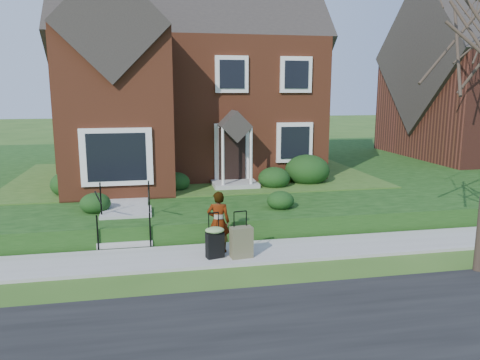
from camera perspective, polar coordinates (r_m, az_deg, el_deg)
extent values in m
plane|color=#2D5119|center=(11.78, -1.63, -9.21)|extent=(120.00, 120.00, 0.00)
cube|color=#9E9B93|center=(11.76, -1.63, -9.03)|extent=(60.00, 1.60, 0.08)
cube|color=#13370F|center=(22.88, 3.76, 1.48)|extent=(44.00, 20.00, 0.60)
cube|color=#9E9B93|center=(16.29, -13.29, -1.50)|extent=(1.20, 6.00, 0.06)
cube|color=brown|center=(21.00, -6.23, 8.82)|extent=(10.00, 8.00, 5.40)
cube|color=brown|center=(16.16, -14.76, 7.91)|extent=(3.60, 2.40, 5.40)
cube|color=white|center=(15.13, -14.78, 2.77)|extent=(2.20, 0.30, 1.80)
cube|color=black|center=(17.28, -0.98, 2.94)|extent=(1.00, 0.12, 2.10)
cube|color=black|center=(17.81, 6.66, 4.57)|extent=(1.40, 0.10, 1.50)
cube|color=#9E9B93|center=(12.55, -13.83, -7.50)|extent=(1.40, 0.30, 0.15)
cube|color=#9E9B93|center=(12.79, -13.81, -6.44)|extent=(1.40, 0.30, 0.15)
cube|color=#9E9B93|center=(13.04, -13.78, -5.42)|extent=(1.40, 0.30, 0.15)
cube|color=#9E9B93|center=(13.29, -13.75, -4.44)|extent=(1.40, 0.30, 0.15)
cube|color=#9E9B93|center=(13.82, -13.66, -3.84)|extent=(1.40, 0.80, 0.15)
cylinder|color=black|center=(12.35, -16.97, -6.15)|extent=(0.04, 0.04, 0.90)
cylinder|color=black|center=(13.35, -16.61, -2.18)|extent=(0.04, 0.04, 0.90)
cylinder|color=black|center=(12.28, -10.90, -5.96)|extent=(0.04, 0.04, 0.90)
cylinder|color=black|center=(13.29, -11.03, -1.99)|extent=(0.04, 0.04, 0.90)
ellipsoid|color=black|center=(16.63, -20.00, -0.13)|extent=(1.29, 1.29, 0.91)
ellipsoid|color=black|center=(16.53, -7.84, -0.01)|extent=(0.98, 0.98, 0.69)
ellipsoid|color=black|center=(16.90, 4.18, 0.51)|extent=(1.15, 1.15, 0.80)
ellipsoid|color=black|center=(17.83, 8.20, 1.58)|extent=(1.69, 1.69, 1.18)
ellipsoid|color=black|center=(14.08, -17.24, -2.49)|extent=(0.87, 0.87, 0.61)
ellipsoid|color=black|center=(13.93, 4.96, -2.27)|extent=(0.81, 0.81, 0.57)
imported|color=#999999|center=(11.61, -2.64, -5.11)|extent=(0.63, 0.48, 1.54)
cube|color=black|center=(11.34, -3.07, -7.92)|extent=(0.46, 0.32, 0.63)
cylinder|color=black|center=(11.12, -3.12, -4.10)|extent=(0.25, 0.09, 0.03)
cylinder|color=black|center=(11.16, -3.74, -5.30)|extent=(0.02, 0.02, 0.47)
cylinder|color=black|center=(11.20, -2.47, -5.23)|extent=(0.02, 0.02, 0.47)
cylinder|color=black|center=(11.42, -3.79, -9.30)|extent=(0.05, 0.07, 0.06)
cylinder|color=black|center=(11.46, -2.33, -9.22)|extent=(0.05, 0.07, 0.06)
ellipsoid|color=#77A05B|center=(11.23, -3.09, -6.06)|extent=(0.53, 0.47, 0.15)
cube|color=brown|center=(11.33, 0.17, -7.59)|extent=(0.56, 0.36, 0.75)
cylinder|color=black|center=(11.12, 0.17, -3.96)|extent=(0.31, 0.07, 0.03)
cylinder|color=black|center=(11.14, -0.63, -4.91)|extent=(0.02, 0.02, 0.37)
cylinder|color=black|center=(11.20, 0.96, -4.83)|extent=(0.02, 0.02, 0.37)
cylinder|color=black|center=(11.41, -0.75, -9.30)|extent=(0.05, 0.06, 0.06)
cylinder|color=black|center=(11.48, 1.07, -9.17)|extent=(0.05, 0.06, 0.06)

